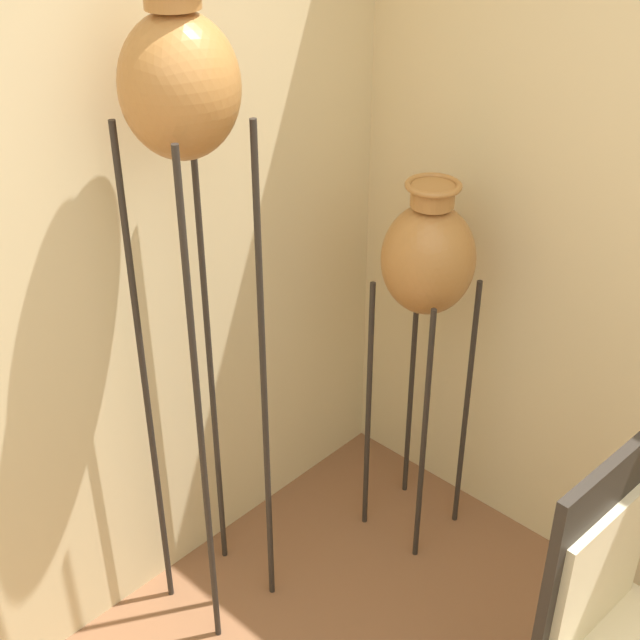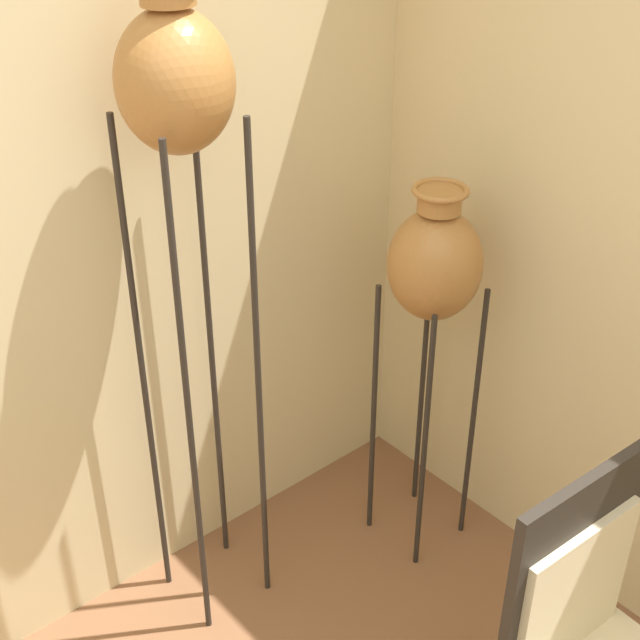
{
  "view_description": "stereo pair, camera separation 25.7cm",
  "coord_description": "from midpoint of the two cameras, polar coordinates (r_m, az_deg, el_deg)",
  "views": [
    {
      "loc": [
        -0.79,
        -0.39,
        2.53
      ],
      "look_at": [
        0.97,
        1.27,
        1.05
      ],
      "focal_mm": 50.0,
      "sensor_mm": 36.0,
      "label": 1
    },
    {
      "loc": [
        -0.61,
        -0.57,
        2.53
      ],
      "look_at": [
        0.97,
        1.27,
        1.05
      ],
      "focal_mm": 50.0,
      "sensor_mm": 36.0,
      "label": 2
    }
  ],
  "objects": [
    {
      "name": "chair",
      "position": [
        2.55,
        16.56,
        -18.77
      ],
      "size": [
        0.52,
        0.54,
        1.13
      ],
      "rotation": [
        0.0,
        0.0,
        -0.05
      ],
      "color": "#28231E",
      "rests_on": "ground_plane"
    },
    {
      "name": "vase_stand_medium",
      "position": [
        2.95,
        4.45,
        3.56
      ],
      "size": [
        0.31,
        0.31,
        1.44
      ],
      "color": "#28231E",
      "rests_on": "ground_plane"
    },
    {
      "name": "vase_stand_tall",
      "position": [
        2.4,
        -12.0,
        13.12
      ],
      "size": [
        0.32,
        0.32,
        2.12
      ],
      "color": "#28231E",
      "rests_on": "ground_plane"
    }
  ]
}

